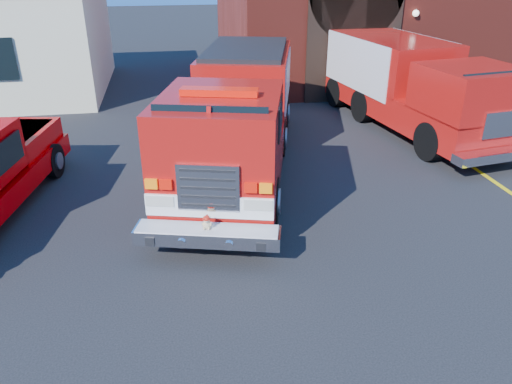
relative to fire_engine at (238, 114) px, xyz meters
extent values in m
plane|color=black|center=(-0.29, -3.11, -1.46)|extent=(100.00, 100.00, 0.00)
cube|color=yellow|center=(6.21, -2.11, -1.46)|extent=(0.12, 3.00, 0.01)
cube|color=yellow|center=(6.21, 0.89, -1.46)|extent=(0.12, 3.00, 0.01)
cube|color=yellow|center=(6.21, 3.89, -1.46)|extent=(0.12, 3.00, 0.01)
cube|color=black|center=(5.21, 5.87, 0.54)|extent=(3.60, 0.12, 4.00)
cylinder|color=black|center=(-1.82, -2.68, -0.93)|extent=(0.60, 1.10, 1.05)
cylinder|color=black|center=(0.21, -3.23, -0.93)|extent=(0.60, 1.10, 1.05)
cube|color=#A8120F|center=(0.00, 0.00, -0.65)|extent=(4.57, 8.93, 0.86)
cube|color=#A8120F|center=(0.58, 2.12, 0.45)|extent=(3.41, 4.69, 1.53)
cube|color=#A8120F|center=(-0.73, -2.68, 0.50)|extent=(3.11, 3.58, 1.43)
cube|color=black|center=(-1.05, -3.83, 0.88)|extent=(2.05, 0.63, 0.90)
cube|color=red|center=(-0.73, -2.68, 1.29)|extent=(1.56, 0.72, 0.13)
cube|color=white|center=(-1.14, -4.17, -0.46)|extent=(2.32, 0.68, 0.42)
cube|color=silver|center=(-1.14, -4.18, -0.07)|extent=(1.12, 0.36, 0.90)
cube|color=silver|center=(-1.21, -4.43, -0.91)|extent=(2.72, 1.21, 0.27)
cube|color=#B7B7BF|center=(-0.58, 2.43, 0.45)|extent=(0.94, 3.33, 1.24)
cube|color=#B7B7BF|center=(1.74, 1.80, 0.45)|extent=(0.94, 3.33, 1.24)
sphere|color=#D0B57E|center=(-1.21, -4.43, -0.69)|extent=(0.19, 0.19, 0.15)
sphere|color=#D0B57E|center=(-1.21, -4.43, -0.58)|extent=(0.15, 0.15, 0.12)
sphere|color=#D0B57E|center=(-1.25, -4.41, -0.53)|extent=(0.06, 0.06, 0.05)
sphere|color=#D0B57E|center=(-1.16, -4.43, -0.53)|extent=(0.06, 0.06, 0.05)
ellipsoid|color=red|center=(-1.21, -4.43, -0.54)|extent=(0.16, 0.16, 0.07)
cylinder|color=red|center=(-1.21, -4.44, -0.56)|extent=(0.18, 0.18, 0.01)
cube|color=#C30002|center=(-5.74, 0.09, -0.43)|extent=(2.34, 2.57, 0.59)
cylinder|color=black|center=(5.27, -0.42, -0.92)|extent=(0.49, 1.11, 1.08)
cylinder|color=black|center=(7.40, -0.11, -0.92)|extent=(0.49, 1.11, 1.08)
cube|color=#A8120F|center=(5.94, 2.44, -0.63)|extent=(3.55, 8.10, 0.88)
cube|color=#A8120F|center=(5.73, 3.90, 0.50)|extent=(3.13, 5.20, 1.47)
cube|color=#A8120F|center=(6.34, -0.27, 0.40)|extent=(2.76, 2.68, 1.27)
cube|color=#B7B7BF|center=(4.51, 3.72, 0.40)|extent=(0.63, 4.07, 1.66)
cube|color=#B7B7BF|center=(6.95, 4.07, 0.40)|extent=(0.63, 4.07, 1.66)
cube|color=silver|center=(6.54, -1.67, -0.92)|extent=(2.68, 0.82, 0.24)
camera|label=1|loc=(-1.71, -12.33, 3.75)|focal=35.00mm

